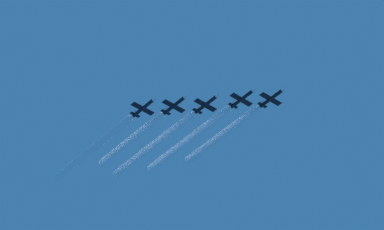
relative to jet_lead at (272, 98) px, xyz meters
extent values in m
cylinder|color=black|center=(0.00, -0.30, -0.03)|extent=(1.04, 8.98, 1.04)
cone|color=silver|center=(0.00, 4.95, -0.03)|extent=(0.99, 1.51, 0.99)
ellipsoid|color=#332D14|center=(0.00, 1.68, 0.42)|extent=(0.57, 2.08, 0.47)
cube|color=black|center=(0.00, -0.75, -0.10)|extent=(7.56, 1.80, 0.11)
cube|color=black|center=(0.00, -4.37, -0.03)|extent=(3.21, 1.04, 0.11)
cube|color=silver|center=(0.00, -4.30, 1.30)|extent=(0.09, 1.23, 1.61)
cylinder|color=black|center=(0.00, -5.02, -0.03)|extent=(0.78, 0.57, 0.78)
cylinder|color=black|center=(6.67, -5.79, -0.33)|extent=(1.04, 8.98, 1.04)
cone|color=silver|center=(6.67, -0.55, -0.33)|extent=(0.99, 1.51, 0.99)
ellipsoid|color=#332D14|center=(6.67, -3.82, 0.11)|extent=(0.57, 2.08, 0.47)
cube|color=black|center=(6.67, -6.24, -0.41)|extent=(7.56, 1.80, 0.11)
cube|color=black|center=(6.67, -9.87, -0.33)|extent=(3.21, 1.04, 0.11)
cube|color=silver|center=(6.67, -9.79, 0.99)|extent=(0.09, 1.23, 1.61)
cylinder|color=black|center=(6.67, -10.52, -0.33)|extent=(0.78, 0.57, 0.78)
cylinder|color=black|center=(14.34, -13.09, -1.88)|extent=(1.04, 8.98, 1.04)
cone|color=silver|center=(14.34, -7.85, -1.88)|extent=(0.99, 1.51, 0.99)
ellipsoid|color=#332D14|center=(14.34, -11.11, -1.44)|extent=(0.57, 2.08, 0.47)
cube|color=black|center=(14.34, -13.54, -1.96)|extent=(7.56, 1.80, 0.11)
cube|color=black|center=(14.34, -17.16, -1.88)|extent=(3.21, 1.04, 0.11)
cube|color=silver|center=(14.34, -17.09, -0.56)|extent=(0.09, 1.23, 1.61)
cylinder|color=black|center=(14.34, -17.81, -1.88)|extent=(0.78, 0.57, 0.78)
cylinder|color=black|center=(22.05, -18.37, -3.08)|extent=(1.04, 8.98, 1.04)
cone|color=silver|center=(22.05, -13.13, -3.08)|extent=(0.99, 1.51, 0.99)
ellipsoid|color=#332D14|center=(22.05, -16.40, -2.64)|extent=(0.57, 2.08, 0.47)
cube|color=black|center=(22.05, -18.82, -3.16)|extent=(7.56, 1.80, 0.11)
cube|color=black|center=(22.05, -22.45, -3.08)|extent=(3.21, 1.04, 0.11)
cube|color=silver|center=(22.05, -22.37, -1.75)|extent=(0.09, 1.23, 1.61)
cylinder|color=black|center=(22.05, -23.10, -3.08)|extent=(0.78, 0.57, 0.78)
cylinder|color=black|center=(28.55, -24.71, -3.45)|extent=(1.04, 8.98, 1.04)
cone|color=silver|center=(28.55, -19.47, -3.45)|extent=(0.99, 1.51, 0.99)
ellipsoid|color=#332D14|center=(28.55, -22.74, -3.01)|extent=(0.57, 2.08, 0.47)
cube|color=black|center=(28.55, -25.16, -3.53)|extent=(7.56, 1.80, 0.11)
cube|color=black|center=(28.55, -28.79, -3.45)|extent=(3.21, 1.04, 0.11)
cube|color=silver|center=(28.55, -28.71, -2.13)|extent=(0.09, 1.23, 1.61)
cylinder|color=black|center=(28.55, -29.44, -3.45)|extent=(0.78, 0.57, 0.78)
cylinder|color=white|center=(0.00, -19.18, -0.03)|extent=(1.18, 28.19, 1.18)
cylinder|color=white|center=(0.00, -22.57, -0.03)|extent=(2.25, 32.42, 2.25)
cylinder|color=white|center=(6.67, -26.89, -0.33)|extent=(1.18, 32.61, 1.18)
cylinder|color=white|center=(6.67, -30.80, -0.33)|extent=(2.25, 37.50, 2.25)
cylinder|color=white|center=(14.34, -34.43, -1.88)|extent=(1.18, 33.10, 1.18)
cylinder|color=white|center=(14.34, -38.40, -1.88)|extent=(2.25, 38.07, 2.25)
cylinder|color=white|center=(22.05, -36.09, -3.08)|extent=(1.18, 25.86, 1.18)
cylinder|color=white|center=(22.05, -39.20, -3.08)|extent=(2.25, 29.74, 2.25)
cylinder|color=white|center=(28.55, -45.78, -3.45)|extent=(1.18, 32.57, 1.18)
cylinder|color=white|center=(28.55, -49.69, -3.45)|extent=(2.25, 37.45, 2.25)
camera|label=1|loc=(178.86, 176.57, -220.06)|focal=106.35mm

